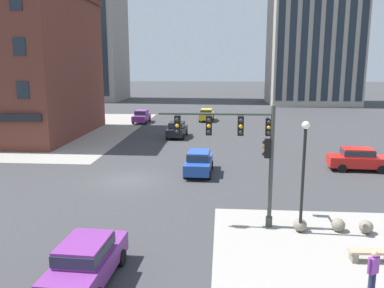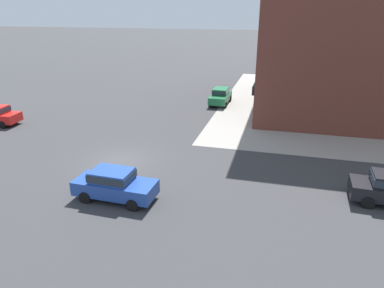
# 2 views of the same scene
# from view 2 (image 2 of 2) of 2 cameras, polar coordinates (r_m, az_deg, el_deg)

# --- Properties ---
(ground_plane) EXTENTS (320.00, 320.00, 0.00)m
(ground_plane) POSITION_cam_2_polar(r_m,az_deg,el_deg) (24.13, -11.74, -2.71)
(ground_plane) COLOR #38383A
(sidewalk_far_corner) EXTENTS (32.00, 32.00, 0.02)m
(sidewalk_far_corner) POSITION_cam_2_polar(r_m,az_deg,el_deg) (41.93, 27.90, 5.51)
(sidewalk_far_corner) COLOR gray
(sidewalk_far_corner) RESTS_ON ground
(car_main_northbound_far) EXTENTS (1.99, 4.45, 1.68)m
(car_main_northbound_far) POSITION_cam_2_polar(r_m,az_deg,el_deg) (19.15, -12.61, -6.32)
(car_main_northbound_far) COLOR #23479E
(car_main_northbound_far) RESTS_ON ground
(car_parked_curb) EXTENTS (4.43, 1.95, 1.68)m
(car_parked_curb) POSITION_cam_2_polar(r_m,az_deg,el_deg) (37.90, 4.69, 7.91)
(car_parked_curb) COLOR #1E6B3D
(car_parked_curb) RESTS_ON ground
(storefront_block_near_corner) EXTENTS (20.81, 17.46, 15.39)m
(storefront_block_near_corner) POSITION_cam_2_polar(r_m,az_deg,el_deg) (39.37, 25.01, 16.60)
(storefront_block_near_corner) COLOR brown
(storefront_block_near_corner) RESTS_ON ground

